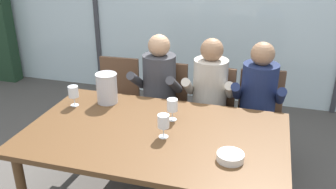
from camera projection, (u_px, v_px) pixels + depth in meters
ground at (185, 147)px, 3.84m from camera, size 14.00×14.00×0.00m
window_glass_panel at (213, 2)px, 4.52m from camera, size 7.11×0.03×2.60m
dining_table at (155, 140)px, 2.69m from camera, size 1.91×1.15×0.74m
chair_near_curtain at (117, 95)px, 3.80m from camera, size 0.46×0.46×0.90m
chair_left_of_center at (164, 101)px, 3.66m from camera, size 0.45×0.45×0.90m
chair_center at (211, 106)px, 3.54m from camera, size 0.48×0.48×0.90m
chair_right_of_center at (261, 111)px, 3.45m from camera, size 0.49×0.49×0.90m
person_charcoal_jacket at (157, 89)px, 3.49m from camera, size 0.47×0.62×1.22m
person_beige_jumper at (209, 95)px, 3.36m from camera, size 0.48×0.62×1.22m
person_navy_polo at (258, 100)px, 3.25m from camera, size 0.46×0.61×1.22m
ice_bucket_primary at (107, 88)px, 3.08m from camera, size 0.18×0.18×0.26m
tasting_bowl at (230, 157)px, 2.31m from camera, size 0.18×0.18×0.05m
wine_glass_by_left_taster at (172, 105)px, 2.79m from camera, size 0.08×0.08×0.17m
wine_glass_near_bucket at (163, 122)px, 2.55m from camera, size 0.08×0.08×0.17m
wine_glass_center_pour at (73, 93)px, 3.03m from camera, size 0.08×0.08×0.17m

